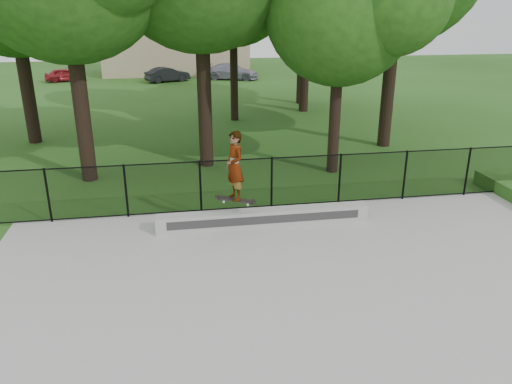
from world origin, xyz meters
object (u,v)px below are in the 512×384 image
(grind_ledge, at_px, (264,218))
(car_c, at_px, (232,72))
(skater_airborne, at_px, (235,167))
(car_a, at_px, (65,75))
(car_b, at_px, (168,75))

(grind_ledge, bearing_deg, car_c, 84.62)
(skater_airborne, bearing_deg, car_a, 107.60)
(car_c, bearing_deg, skater_airborne, -166.58)
(car_c, relative_size, skater_airborne, 2.05)
(car_a, relative_size, car_c, 0.77)
(car_b, bearing_deg, car_a, 55.41)
(skater_airborne, bearing_deg, grind_ledge, 20.97)
(car_c, xyz_separation_m, skater_airborne, (-3.45, -28.59, 1.19))
(car_a, relative_size, car_b, 0.98)
(grind_ledge, distance_m, car_a, 31.04)
(car_a, bearing_deg, car_c, -111.61)
(car_a, bearing_deg, skater_airborne, -179.40)
(grind_ledge, height_order, car_b, car_b)
(car_b, xyz_separation_m, skater_airborne, (1.59, -28.05, 1.25))
(grind_ledge, relative_size, car_a, 1.87)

